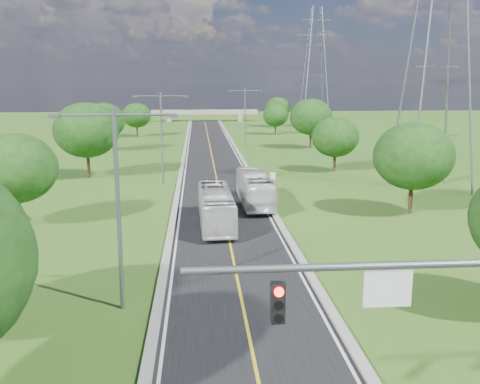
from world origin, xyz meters
name	(u,v)px	position (x,y,z in m)	size (l,w,h in m)	color
ground	(213,163)	(0.00, 60.00, 0.00)	(260.00, 260.00, 0.00)	#2B5B19
road	(212,157)	(0.00, 66.00, 0.03)	(8.00, 150.00, 0.06)	black
curb_left	(184,157)	(-4.25, 66.00, 0.11)	(0.50, 150.00, 0.22)	gray
curb_right	(240,156)	(4.25, 66.00, 0.11)	(0.50, 150.00, 0.22)	gray
signal_mast	(426,327)	(3.68, -1.00, 4.91)	(8.54, 0.33, 7.20)	slate
speed_limit_sign	(273,180)	(5.20, 37.98, 1.60)	(0.55, 0.09, 2.40)	slate
overpass	(205,113)	(0.00, 140.00, 2.41)	(30.00, 3.00, 3.20)	gray
streetlight_near_left	(117,192)	(-6.00, 12.00, 5.94)	(5.90, 0.25, 10.00)	slate
streetlight_mid_left	(162,130)	(-6.00, 45.00, 5.94)	(5.90, 0.25, 10.00)	slate
streetlight_far_right	(245,112)	(6.00, 78.00, 5.94)	(5.90, 0.25, 10.00)	slate
power_tower_near	(438,52)	(22.00, 40.00, 14.01)	(9.00, 6.40, 28.00)	slate
power_tower_far	(315,69)	(26.00, 115.00, 14.01)	(9.00, 6.40, 28.00)	slate
tree_lb	(15,168)	(-16.00, 28.00, 4.64)	(6.30, 6.30, 7.33)	black
tree_lc	(86,130)	(-15.00, 50.00, 5.58)	(7.56, 7.56, 8.79)	black
tree_ld	(104,121)	(-17.00, 74.00, 4.95)	(6.72, 6.72, 7.82)	black
tree_le	(137,115)	(-14.50, 98.00, 4.33)	(5.88, 5.88, 6.84)	black
tree_rb	(413,156)	(16.00, 30.00, 4.95)	(6.72, 6.72, 7.82)	black
tree_rc	(335,137)	(15.00, 52.00, 4.33)	(5.88, 5.88, 6.84)	black
tree_rd	(311,117)	(17.00, 76.00, 5.27)	(7.14, 7.14, 8.30)	black
tree_re	(276,116)	(14.50, 100.00, 4.02)	(5.46, 5.46, 6.35)	black
tree_rf	(278,108)	(18.00, 120.00, 4.64)	(6.30, 6.30, 7.33)	black
bus_outbound	(255,189)	(2.98, 34.04, 1.52)	(2.45, 10.46, 2.91)	silver
bus_inbound	(216,207)	(-0.80, 27.20, 1.52)	(2.45, 10.46, 2.91)	silver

